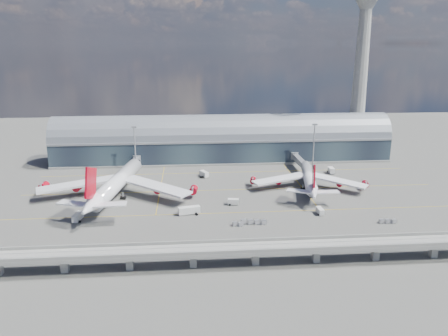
{
  "coord_description": "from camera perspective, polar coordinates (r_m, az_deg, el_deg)",
  "views": [
    {
      "loc": [
        -20.55,
        -181.02,
        68.77
      ],
      "look_at": [
        -4.77,
        10.0,
        14.0
      ],
      "focal_mm": 35.0,
      "sensor_mm": 36.0,
      "label": 1
    }
  ],
  "objects": [
    {
      "name": "guideway",
      "position": [
        142.59,
        4.13,
        -10.53
      ],
      "size": [
        220.0,
        8.5,
        7.2
      ],
      "color": "gray",
      "rests_on": "ground"
    },
    {
      "name": "control_tower",
      "position": [
        284.85,
        17.41,
        11.79
      ],
      "size": [
        19.0,
        19.0,
        103.0
      ],
      "color": "gray",
      "rests_on": "ground"
    },
    {
      "name": "floodlight_mast_left",
      "position": [
        244.16,
        -11.54,
        2.57
      ],
      "size": [
        3.0,
        0.7,
        25.7
      ],
      "color": "gray",
      "rests_on": "ground"
    },
    {
      "name": "airliner_left",
      "position": [
        206.43,
        -13.94,
        -1.99
      ],
      "size": [
        74.73,
        78.64,
        24.01
      ],
      "rotation": [
        0.0,
        0.0,
        -0.16
      ],
      "color": "white",
      "rests_on": "ground"
    },
    {
      "name": "taxi_lines",
      "position": [
        215.43,
        1.0,
        -2.67
      ],
      "size": [
        200.0,
        80.12,
        0.01
      ],
      "color": "gold",
      "rests_on": "ground"
    },
    {
      "name": "cargo_train_1",
      "position": [
        174.0,
        3.89,
        -7.05
      ],
      "size": [
        10.5,
        3.41,
        1.73
      ],
      "rotation": [
        0.0,
        0.0,
        1.75
      ],
      "color": "gray",
      "rests_on": "ground"
    },
    {
      "name": "cargo_train_2",
      "position": [
        186.3,
        20.58,
        -6.53
      ],
      "size": [
        7.03,
        2.41,
        1.54
      ],
      "rotation": [
        0.0,
        0.0,
        1.71
      ],
      "color": "gray",
      "rests_on": "ground"
    },
    {
      "name": "service_truck_2",
      "position": [
        183.52,
        -4.57,
        -5.54
      ],
      "size": [
        9.44,
        4.47,
        3.3
      ],
      "rotation": [
        0.0,
        0.0,
        1.78
      ],
      "color": "silver",
      "rests_on": "ground"
    },
    {
      "name": "service_truck_0",
      "position": [
        186.4,
        -18.55,
        -6.08
      ],
      "size": [
        3.36,
        7.36,
        2.94
      ],
      "rotation": [
        0.0,
        0.0,
        -0.15
      ],
      "color": "silver",
      "rests_on": "ground"
    },
    {
      "name": "floodlight_mast_right",
      "position": [
        252.44,
        11.64,
        3.0
      ],
      "size": [
        3.0,
        0.7,
        25.7
      ],
      "color": "gray",
      "rests_on": "ground"
    },
    {
      "name": "service_truck_5",
      "position": [
        233.6,
        -2.62,
        -0.79
      ],
      "size": [
        5.05,
        6.74,
        3.06
      ],
      "rotation": [
        0.0,
        0.0,
        0.47
      ],
      "color": "silver",
      "rests_on": "ground"
    },
    {
      "name": "terminal",
      "position": [
        266.09,
        -0.18,
        3.48
      ],
      "size": [
        200.0,
        30.0,
        28.0
      ],
      "color": "#1F2734",
      "rests_on": "ground"
    },
    {
      "name": "service_truck_4",
      "position": [
        246.84,
        13.82,
        -0.31
      ],
      "size": [
        3.0,
        5.68,
        3.23
      ],
      "rotation": [
        0.0,
        0.0,
        -0.05
      ],
      "color": "silver",
      "rests_on": "ground"
    },
    {
      "name": "airliner_right",
      "position": [
        217.36,
        11.02,
        -1.43
      ],
      "size": [
        57.34,
        60.0,
        19.13
      ],
      "rotation": [
        0.0,
        0.0,
        -0.19
      ],
      "color": "white",
      "rests_on": "ground"
    },
    {
      "name": "cargo_train_0",
      "position": [
        172.07,
        1.81,
        -7.33
      ],
      "size": [
        4.71,
        2.52,
        1.53
      ],
      "rotation": [
        0.0,
        0.0,
        1.82
      ],
      "color": "gray",
      "rests_on": "ground"
    },
    {
      "name": "service_truck_3",
      "position": [
        187.71,
        12.42,
        -5.51
      ],
      "size": [
        2.41,
        5.41,
        2.57
      ],
      "rotation": [
        0.0,
        0.0,
        0.05
      ],
      "color": "silver",
      "rests_on": "ground"
    },
    {
      "name": "service_truck_1",
      "position": [
        193.5,
        1.22,
        -4.44
      ],
      "size": [
        5.02,
        2.93,
        2.75
      ],
      "rotation": [
        0.0,
        0.0,
        1.42
      ],
      "color": "silver",
      "rests_on": "ground"
    },
    {
      "name": "jet_bridge_right",
      "position": [
        248.6,
        9.88,
        0.89
      ],
      "size": [
        4.4,
        32.0,
        7.25
      ],
      "color": "gray",
      "rests_on": "ground"
    },
    {
      "name": "ground",
      "position": [
        194.73,
        1.65,
        -4.74
      ],
      "size": [
        500.0,
        500.0,
        0.0
      ],
      "primitive_type": "plane",
      "color": "#474744",
      "rests_on": "ground"
    },
    {
      "name": "jet_bridge_left",
      "position": [
        244.46,
        -11.59,
        0.54
      ],
      "size": [
        4.4,
        28.0,
        7.25
      ],
      "color": "gray",
      "rests_on": "ground"
    }
  ]
}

